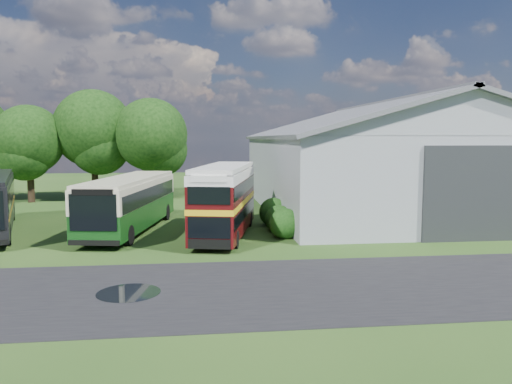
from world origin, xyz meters
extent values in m
plane|color=#1C3B12|center=(0.00, 0.00, 0.00)|extent=(120.00, 120.00, 0.00)
cube|color=black|center=(3.00, -3.00, 0.00)|extent=(60.00, 8.00, 0.02)
cylinder|color=black|center=(-1.50, -3.00, 0.00)|extent=(2.20, 2.20, 0.01)
cube|color=gray|center=(15.00, 16.00, 2.75)|extent=(18.00, 24.00, 5.50)
cube|color=#2D3033|center=(15.00, 3.92, 2.50)|extent=(5.20, 0.18, 5.00)
cylinder|color=black|center=(-13.00, 23.50, 1.53)|extent=(0.56, 0.56, 3.06)
sphere|color=black|center=(-13.00, 23.50, 5.27)|extent=(5.78, 5.78, 5.78)
cylinder|color=black|center=(-8.00, 24.80, 1.80)|extent=(0.56, 0.56, 3.60)
sphere|color=black|center=(-8.00, 24.80, 6.20)|extent=(6.80, 6.80, 6.80)
cylinder|color=black|center=(-3.00, 23.80, 1.66)|extent=(0.56, 0.56, 3.31)
sphere|color=black|center=(-3.00, 23.80, 5.70)|extent=(6.26, 6.26, 6.26)
sphere|color=#194714|center=(5.60, 6.00, 0.00)|extent=(1.70, 1.70, 1.70)
sphere|color=#194714|center=(5.60, 8.00, 0.00)|extent=(1.60, 1.60, 1.60)
sphere|color=#194714|center=(5.60, 10.00, 0.00)|extent=(1.80, 1.80, 1.80)
cube|color=#103B11|center=(-2.98, 9.16, 1.72)|extent=(4.55, 11.65, 2.83)
cube|color=#44090B|center=(2.41, 6.89, 2.09)|extent=(4.21, 9.37, 3.63)
camera|label=1|loc=(0.91, -20.22, 5.34)|focal=35.00mm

